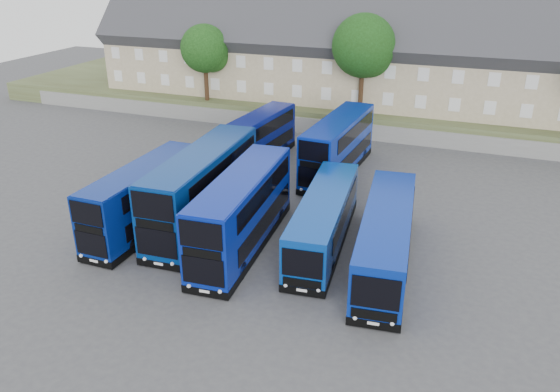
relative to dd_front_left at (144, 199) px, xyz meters
The scene contains 13 objects.
ground 6.51m from the dd_front_left, 12.33° to the right, with size 120.00×120.00×0.00m, color #454449.
retaining_wall 23.50m from the dd_front_left, 75.07° to the left, with size 70.00×0.40×1.50m, color slate.
earth_bank 33.25m from the dd_front_left, 79.52° to the left, with size 80.00×20.00×2.00m, color #494E2C.
terrace_row 30.42m from the dd_front_left, 72.49° to the left, with size 60.00×10.40×11.20m.
dd_front_left is the anchor object (origin of this frame).
dd_front_mid 3.69m from the dd_front_left, 30.85° to the left, with size 3.36×12.21×4.81m.
dd_front_right 6.70m from the dd_front_left, ahead, with size 3.31×11.39×4.47m.
dd_rear_left 13.70m from the dd_front_left, 81.71° to the left, with size 3.15×10.07×3.94m.
dd_rear_right 16.10m from the dd_front_left, 56.88° to the left, with size 3.20×11.17×4.39m.
coach_east_a 11.25m from the dd_front_left, ahead, with size 3.51×11.65×3.14m.
coach_east_b 14.96m from the dd_front_left, ahead, with size 3.79×12.29×3.31m.
tree_west 25.53m from the dd_front_left, 108.18° to the left, with size 4.80×4.80×7.65m.
tree_mid 26.33m from the dd_front_left, 71.35° to the left, with size 5.76×5.76×9.18m.
Camera 1 is at (12.72, -24.58, 15.99)m, focal length 35.00 mm.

